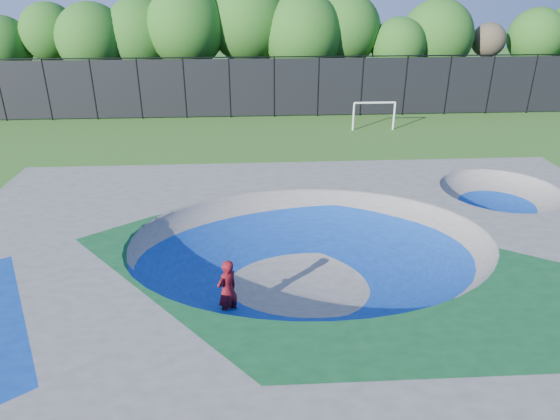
# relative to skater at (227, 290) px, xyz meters

# --- Properties ---
(ground) EXTENTS (120.00, 120.00, 0.00)m
(ground) POSITION_rel_skater_xyz_m (2.45, 1.70, -0.91)
(ground) COLOR #2F601A
(ground) RESTS_ON ground
(skate_deck) EXTENTS (22.00, 14.00, 1.50)m
(skate_deck) POSITION_rel_skater_xyz_m (2.45, 1.70, -0.16)
(skate_deck) COLOR gray
(skate_deck) RESTS_ON ground
(skater) EXTENTS (0.78, 0.77, 1.82)m
(skater) POSITION_rel_skater_xyz_m (0.00, 0.00, 0.00)
(skater) COLOR red
(skater) RESTS_ON ground
(skateboard) EXTENTS (0.72, 0.69, 0.05)m
(skateboard) POSITION_rel_skater_xyz_m (0.00, 0.00, -0.89)
(skateboard) COLOR black
(skateboard) RESTS_ON ground
(soccer_goal) EXTENTS (2.68, 0.12, 1.77)m
(soccer_goal) POSITION_rel_skater_xyz_m (8.48, 18.95, 0.31)
(soccer_goal) COLOR white
(soccer_goal) RESTS_ON ground
(fence) EXTENTS (48.09, 0.09, 4.04)m
(fence) POSITION_rel_skater_xyz_m (2.45, 22.70, 1.19)
(fence) COLOR black
(fence) RESTS_ON ground
(treeline) EXTENTS (53.13, 7.10, 8.82)m
(treeline) POSITION_rel_skater_xyz_m (1.36, 27.60, 4.16)
(treeline) COLOR #473123
(treeline) RESTS_ON ground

